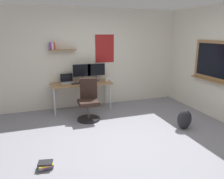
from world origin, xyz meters
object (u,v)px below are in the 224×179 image
(monitor_secondary, at_px, (96,71))
(book_stack_on_floor, at_px, (45,165))
(backpack, at_px, (184,119))
(laptop, at_px, (67,81))
(desk, at_px, (82,86))
(monitor_primary, at_px, (82,72))
(coffee_mug, at_px, (107,80))
(office_chair, at_px, (89,102))
(keyboard, at_px, (79,83))
(computer_mouse, at_px, (90,82))

(monitor_secondary, relative_size, book_stack_on_floor, 1.94)
(monitor_secondary, distance_m, backpack, 2.52)
(laptop, relative_size, backpack, 0.74)
(desk, height_order, laptop, laptop)
(monitor_primary, bearing_deg, monitor_secondary, 0.00)
(book_stack_on_floor, bearing_deg, coffee_mug, 54.06)
(desk, height_order, office_chair, office_chair)
(office_chair, height_order, coffee_mug, office_chair)
(desk, bearing_deg, office_chair, -88.46)
(coffee_mug, distance_m, backpack, 2.23)
(keyboard, height_order, computer_mouse, computer_mouse)
(monitor_primary, relative_size, book_stack_on_floor, 1.94)
(office_chair, relative_size, book_stack_on_floor, 3.97)
(monitor_primary, bearing_deg, book_stack_on_floor, -113.59)
(monitor_primary, distance_m, backpack, 2.74)
(office_chair, relative_size, computer_mouse, 9.13)
(monitor_primary, distance_m, book_stack_on_floor, 2.86)
(keyboard, distance_m, coffee_mug, 0.75)
(monitor_secondary, height_order, book_stack_on_floor, monitor_secondary)
(computer_mouse, relative_size, backpack, 0.25)
(monitor_primary, xyz_separation_m, backpack, (1.75, -1.96, -0.78))
(desk, height_order, computer_mouse, computer_mouse)
(backpack, bearing_deg, computer_mouse, 131.44)
(monitor_primary, bearing_deg, office_chair, -91.48)
(book_stack_on_floor, bearing_deg, computer_mouse, 61.71)
(desk, bearing_deg, coffee_mug, -1.79)
(book_stack_on_floor, bearing_deg, backpack, 10.28)
(laptop, bearing_deg, computer_mouse, -20.88)
(desk, height_order, coffee_mug, coffee_mug)
(coffee_mug, height_order, book_stack_on_floor, coffee_mug)
(monitor_primary, xyz_separation_m, book_stack_on_floor, (-1.08, -2.47, -0.94))
(desk, bearing_deg, computer_mouse, -19.27)
(monitor_primary, relative_size, monitor_secondary, 1.00)
(office_chair, distance_m, coffee_mug, 1.00)
(keyboard, height_order, backpack, keyboard)
(desk, bearing_deg, monitor_primary, 66.96)
(monitor_secondary, xyz_separation_m, book_stack_on_floor, (-1.47, -2.47, -0.94))
(keyboard, distance_m, computer_mouse, 0.28)
(monitor_secondary, xyz_separation_m, computer_mouse, (-0.22, -0.16, -0.25))
(desk, height_order, keyboard, keyboard)
(laptop, xyz_separation_m, computer_mouse, (0.55, -0.21, -0.04))
(monitor_secondary, distance_m, keyboard, 0.59)
(desk, bearing_deg, monitor_secondary, 12.07)
(coffee_mug, bearing_deg, monitor_secondary, 155.69)
(office_chair, bearing_deg, desk, 91.54)
(coffee_mug, bearing_deg, laptop, 171.08)
(laptop, xyz_separation_m, keyboard, (0.27, -0.21, -0.04))
(office_chair, distance_m, keyboard, 0.70)
(keyboard, height_order, coffee_mug, coffee_mug)
(monitor_secondary, height_order, computer_mouse, monitor_secondary)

